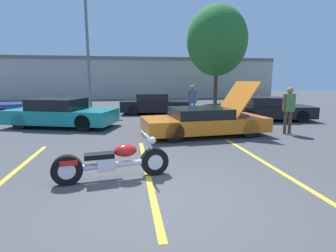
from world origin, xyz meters
name	(u,v)px	position (x,y,z in m)	size (l,w,h in m)	color
ground_plane	(157,201)	(0.00, 0.00, 0.00)	(80.00, 80.00, 0.00)	#474749
parking_stripe_foreground	(6,179)	(-3.04, 1.48, 0.00)	(0.12, 5.41, 0.01)	yellow
parking_stripe_middle	(147,171)	(-0.07, 1.48, 0.00)	(0.12, 5.41, 0.01)	yellow
parking_stripe_back	(269,165)	(2.91, 1.48, 0.00)	(0.12, 5.41, 0.01)	yellow
far_building	(131,77)	(0.00, 26.08, 2.34)	(32.00, 4.20, 4.40)	#B2AD9E
light_pole	(89,45)	(-2.83, 13.88, 4.24)	(1.21, 0.28, 7.71)	slate
tree_background	(217,41)	(7.07, 17.67, 5.23)	(5.03, 5.03, 8.13)	brown
motorcycle	(113,162)	(-0.80, 1.12, 0.37)	(2.38, 0.73, 0.94)	black
show_car_hood_open	(205,121)	(2.37, 5.09, 0.53)	(4.69, 2.32, 1.99)	orange
parked_car_right_row	(269,109)	(6.65, 8.15, 0.56)	(4.36, 2.41, 1.18)	black
parked_car_mid_left_row	(61,113)	(-3.35, 7.76, 0.60)	(4.93, 3.25, 1.24)	teal
parked_car_mid_right_row	(155,104)	(1.17, 11.57, 0.58)	(4.23, 2.31, 1.23)	black
spectator_near_motorcycle	(192,99)	(2.79, 8.75, 1.07)	(0.52, 0.23, 1.78)	gray
spectator_midground	(289,106)	(5.57, 4.85, 1.06)	(0.52, 0.23, 1.77)	brown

